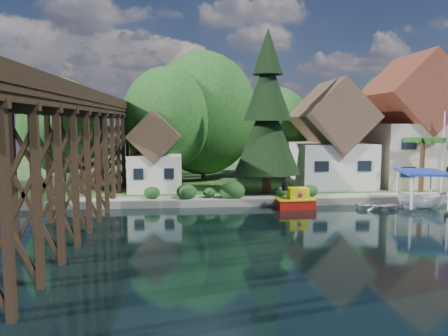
{
  "coord_description": "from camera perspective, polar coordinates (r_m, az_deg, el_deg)",
  "views": [
    {
      "loc": [
        -7.98,
        -28.45,
        7.16
      ],
      "look_at": [
        -5.0,
        6.0,
        3.53
      ],
      "focal_mm": 35.0,
      "sensor_mm": 36.0,
      "label": 1
    }
  ],
  "objects": [
    {
      "name": "ground",
      "position": [
        30.41,
        10.52,
        -7.73
      ],
      "size": [
        140.0,
        140.0,
        0.0
      ],
      "primitive_type": "plane",
      "color": "black",
      "rests_on": "ground"
    },
    {
      "name": "bank",
      "position": [
        63.34,
        2.33,
        -0.27
      ],
      "size": [
        140.0,
        52.0,
        0.5
      ],
      "primitive_type": "cube",
      "color": "#2B471C",
      "rests_on": "ground"
    },
    {
      "name": "seawall",
      "position": [
        38.98,
        13.08,
        -4.28
      ],
      "size": [
        60.0,
        0.4,
        0.62
      ],
      "primitive_type": "cube",
      "color": "slate",
      "rests_on": "ground"
    },
    {
      "name": "promenade",
      "position": [
        40.8,
        15.2,
        -3.57
      ],
      "size": [
        50.0,
        2.6,
        0.06
      ],
      "primitive_type": "cube",
      "color": "gray",
      "rests_on": "bank"
    },
    {
      "name": "trestle_bridge",
      "position": [
        34.61,
        -18.35,
        2.69
      ],
      "size": [
        4.12,
        44.18,
        9.3
      ],
      "color": "black",
      "rests_on": "ground"
    },
    {
      "name": "house_left",
      "position": [
        46.95,
        13.69,
        3.36
      ],
      "size": [
        7.64,
        8.64,
        11.02
      ],
      "color": "silver",
      "rests_on": "bank"
    },
    {
      "name": "house_center",
      "position": [
        50.95,
        23.22,
        4.68
      ],
      "size": [
        8.65,
        9.18,
        13.89
      ],
      "color": "beige",
      "rests_on": "bank"
    },
    {
      "name": "shed",
      "position": [
        43.18,
        -8.94,
        1.5
      ],
      "size": [
        5.09,
        5.4,
        7.85
      ],
      "color": "silver",
      "rests_on": "bank"
    },
    {
      "name": "bg_trees",
      "position": [
        50.51,
        5.33,
        6.11
      ],
      "size": [
        49.9,
        13.3,
        10.57
      ],
      "color": "#382314",
      "rests_on": "bank"
    },
    {
      "name": "shrubs",
      "position": [
        38.32,
        0.18,
        -2.91
      ],
      "size": [
        15.76,
        2.47,
        1.7
      ],
      "color": "#153B16",
      "rests_on": "bank"
    },
    {
      "name": "conifer",
      "position": [
        41.01,
        5.68,
        6.92
      ],
      "size": [
        6.19,
        6.19,
        15.25
      ],
      "color": "#382314",
      "rests_on": "bank"
    },
    {
      "name": "palm_tree",
      "position": [
        45.84,
        24.55,
        3.15
      ],
      "size": [
        5.03,
        5.03,
        5.52
      ],
      "color": "#382314",
      "rests_on": "bank"
    },
    {
      "name": "flagpole",
      "position": [
        46.78,
        26.92,
        2.96
      ],
      "size": [
        1.16,
        0.44,
        7.69
      ],
      "color": "white",
      "rests_on": "bank"
    },
    {
      "name": "tugboat",
      "position": [
        36.88,
        9.35,
        -4.19
      ],
      "size": [
        3.28,
        1.95,
        2.3
      ],
      "color": "#B4150C",
      "rests_on": "ground"
    },
    {
      "name": "boat_white_a",
      "position": [
        38.45,
        19.57,
        -4.53
      ],
      "size": [
        3.93,
        3.1,
        0.74
      ],
      "primitive_type": "imported",
      "rotation": [
        0.0,
        0.0,
        1.4
      ],
      "color": "silver",
      "rests_on": "ground"
    },
    {
      "name": "boat_canopy",
      "position": [
        39.76,
        24.42,
        -2.94
      ],
      "size": [
        4.38,
        5.54,
        3.16
      ],
      "color": "silver",
      "rests_on": "ground"
    },
    {
      "name": "boat_yellow",
      "position": [
        41.13,
        24.34,
        -3.54
      ],
      "size": [
        3.35,
        3.11,
        1.45
      ],
      "primitive_type": "imported",
      "rotation": [
        0.0,
        0.0,
        1.26
      ],
      "color": "yellow",
      "rests_on": "ground"
    }
  ]
}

